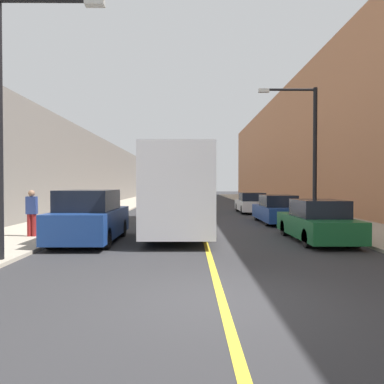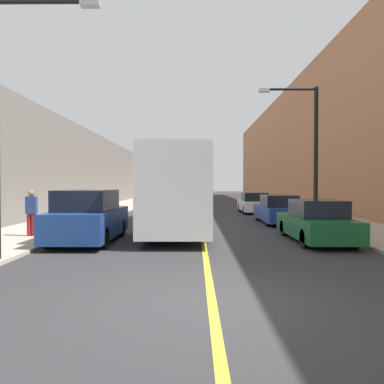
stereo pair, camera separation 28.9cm
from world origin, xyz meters
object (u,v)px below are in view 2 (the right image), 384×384
Objects in this scene: parked_suv_left at (88,218)px; street_lamp_right at (310,145)px; car_right_near at (316,223)px; car_right_mid at (278,210)px; street_lamp_left at (6,108)px; car_right_far at (254,204)px; pedestrian at (31,212)px; bus at (181,189)px.

parked_suv_left is 10.91m from street_lamp_right.
car_right_mid is at bearing 89.71° from car_right_near.
street_lamp_left is at bearing -132.95° from car_right_mid.
street_lamp_right is at bearing -81.70° from car_right_far.
parked_suv_left is 15.83m from car_right_far.
street_lamp_left is at bearing -158.24° from car_right_near.
pedestrian reaches higher than car_right_far.
car_right_near is (4.99, -3.99, -1.15)m from bus.
street_lamp_right is at bearing 18.92° from pedestrian.
bus reaches higher than car_right_far.
street_lamp_right is 3.80× the size of pedestrian.
car_right_mid is 2.72× the size of pedestrian.
pedestrian is (-2.40, 0.83, 0.14)m from parked_suv_left.
street_lamp_left is at bearing -118.90° from bus.
pedestrian is at bearing 160.83° from parked_suv_left.
car_right_near is 0.69× the size of street_lamp_left.
bus is at bearing -155.66° from car_right_mid.
car_right_near is at bearing -90.29° from car_right_mid.
bus is at bearing -174.14° from street_lamp_right.
parked_suv_left is 1.02× the size of car_right_far.
street_lamp_right is (1.29, -8.83, 3.29)m from car_right_far.
bus is at bearing 61.10° from street_lamp_left.
parked_suv_left is at bearing -120.32° from car_right_far.
bus is 5.32m from parked_suv_left.
car_right_near is at bearing 21.76° from street_lamp_left.
street_lamp_left reaches higher than car_right_near.
street_lamp_left is (-9.23, -3.68, 3.36)m from car_right_near.
pedestrian is at bearing -151.83° from car_right_mid.
pedestrian is at bearing -129.00° from car_right_far.
bus is 10.71m from car_right_far.
street_lamp_left reaches higher than street_lamp_right.
car_right_far is at bearing 61.99° from street_lamp_left.
car_right_near reaches higher than car_right_far.
street_lamp_right reaches higher than bus.
parked_suv_left is 10.40m from car_right_mid.
bus is 5.63m from car_right_mid.
car_right_far is 0.68× the size of street_lamp_right.
car_right_near is 2.67× the size of pedestrian.
pedestrian reaches higher than car_right_mid.
street_lamp_right reaches higher than car_right_near.
street_lamp_left is (-9.26, -9.95, 3.36)m from car_right_mid.
car_right_near is 1.04× the size of car_right_far.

